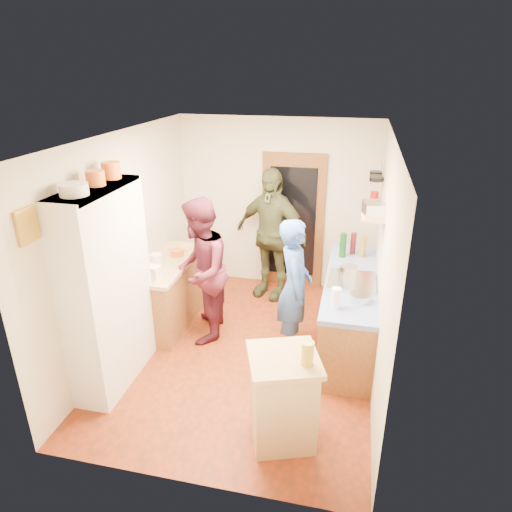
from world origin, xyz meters
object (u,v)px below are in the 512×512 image
(right_counter_base, at_px, (349,312))
(person_left, at_px, (203,270))
(person_hob, at_px, (297,289))
(person_back, at_px, (271,235))
(island_base, at_px, (283,400))
(hutch_body, at_px, (108,289))

(right_counter_base, bearing_deg, person_left, -172.37)
(person_hob, height_order, person_back, person_back)
(island_base, relative_size, person_hob, 0.51)
(right_counter_base, height_order, person_hob, person_hob)
(person_hob, bearing_deg, hutch_body, 106.78)
(right_counter_base, distance_m, person_left, 1.90)
(island_base, height_order, person_left, person_left)
(hutch_body, xyz_separation_m, person_back, (1.30, 2.33, -0.12))
(hutch_body, distance_m, right_counter_base, 2.90)
(hutch_body, xyz_separation_m, person_hob, (1.88, 0.95, -0.25))
(person_back, bearing_deg, island_base, -57.47)
(right_counter_base, distance_m, person_hob, 0.83)
(island_base, xyz_separation_m, person_hob, (-0.09, 1.46, 0.42))
(person_hob, distance_m, person_left, 1.20)
(hutch_body, xyz_separation_m, right_counter_base, (2.50, 1.30, -0.68))
(person_left, xyz_separation_m, person_back, (0.62, 1.28, 0.06))
(right_counter_base, xyz_separation_m, person_hob, (-0.62, -0.35, 0.43))
(hutch_body, height_order, island_base, hutch_body)
(hutch_body, bearing_deg, person_back, 60.84)
(person_left, bearing_deg, person_hob, 75.15)
(right_counter_base, xyz_separation_m, island_base, (-0.53, -1.81, 0.01))
(person_back, bearing_deg, person_hob, -47.87)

